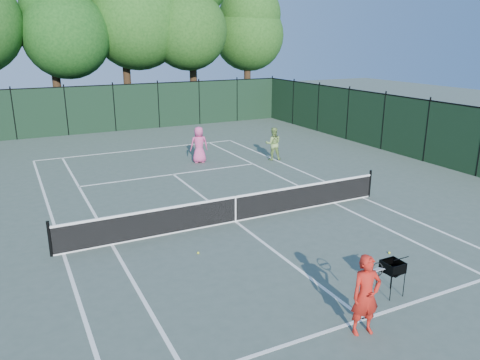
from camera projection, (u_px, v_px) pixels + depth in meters
name	position (u px, v px, depth m)	size (l,w,h in m)	color
ground	(235.00, 222.00, 15.72)	(90.00, 90.00, 0.00)	#45544A
sideline_doubles_left	(64.00, 254.00, 13.36)	(0.10, 23.77, 0.01)	white
sideline_doubles_right	(362.00, 198.00, 18.09)	(0.10, 23.77, 0.01)	white
sideline_singles_left	(112.00, 245.00, 13.95)	(0.10, 23.77, 0.01)	white
sideline_singles_right	(334.00, 203.00, 17.50)	(0.10, 23.77, 0.01)	white
baseline_far	(141.00, 150.00, 25.88)	(10.97, 0.10, 0.01)	white
service_line_near	(364.00, 319.00, 10.25)	(8.23, 0.10, 0.01)	white
service_line_far	(173.00, 174.00, 21.19)	(8.23, 0.10, 0.01)	white
center_service_line	(235.00, 221.00, 15.72)	(0.10, 12.80, 0.01)	white
tennis_net	(235.00, 208.00, 15.59)	(11.69, 0.09, 1.06)	black
fence_far	(114.00, 109.00, 30.67)	(24.00, 0.05, 3.00)	black
tree_2	(48.00, 10.00, 30.82)	(6.00, 6.00, 12.40)	black
tree_4	(191.00, 7.00, 34.84)	(6.20, 6.20, 12.97)	black
tree_5	(248.00, 15.00, 37.55)	(5.80, 5.80, 12.23)	black
coach	(366.00, 295.00, 9.54)	(1.01, 0.57, 1.75)	red
player_pink	(199.00, 145.00, 22.99)	(0.97, 0.73, 1.80)	#D24A85
player_green	(273.00, 144.00, 23.54)	(0.98, 0.88, 1.65)	#87AD56
ball_hopper	(393.00, 267.00, 11.04)	(0.56, 0.56, 0.87)	black
loose_ball_near_cart	(389.00, 253.00, 13.36)	(0.07, 0.07, 0.07)	#C7D02A
loose_ball_midcourt	(198.00, 253.00, 13.35)	(0.07, 0.07, 0.07)	#C6D62B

